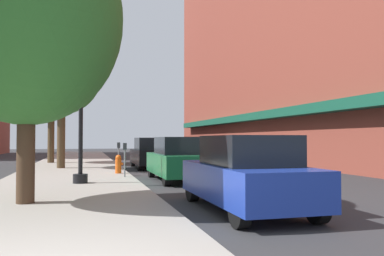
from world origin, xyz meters
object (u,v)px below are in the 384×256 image
Objects in this scene: car_blue at (246,174)px; fire_hydrant at (118,164)px; tree_mid at (62,68)px; car_black at (151,153)px; lamppost at (81,91)px; tree_far at (52,83)px; parking_meter_near at (125,155)px; parking_meter_far at (119,153)px; tree_near at (27,17)px; car_green at (179,159)px.

fire_hydrant is at bearing 104.14° from car_blue.
tree_mid is 1.75× the size of car_black.
car_blue is (3.58, -5.57, -2.39)m from lamppost.
tree_mid is 1.03× the size of tree_far.
parking_meter_far is (0.00, 2.99, 0.00)m from parking_meter_near.
lamppost is at bearing -108.72° from parking_meter_far.
car_black is (1.95, 2.85, -0.14)m from parking_meter_far.
tree_mid is (-2.68, 2.61, 4.26)m from parking_meter_far.
lamppost is 5.56m from parking_meter_far.
car_blue is (1.95, -10.39, -0.14)m from parking_meter_far.
fire_hydrant is 0.12× the size of tree_near.
car_blue is (5.51, -17.94, -4.29)m from tree_far.
tree_mid reaches higher than car_green.
parking_meter_near is at bearing 154.01° from car_green.
car_blue is at bearing -57.25° from lamppost.
parking_meter_near is 0.17× the size of tree_mid.
tree_far reaches higher than lamppost.
parking_meter_near is 11.88m from tree_far.
parking_meter_far is 0.17× the size of tree_mid.
tree_near is at bearing -115.79° from parking_meter_near.
tree_near reaches higher than parking_meter_near.
fire_hydrant is at bearing 70.19° from tree_near.
lamppost reaches higher than car_black.
tree_far is (-0.77, 16.32, 0.69)m from tree_near.
tree_mid is at bearing 135.73° from parking_meter_far.
fire_hydrant is at bearing 93.81° from parking_meter_near.
tree_near is at bearing -87.28° from tree_far.
tree_near reaches higher than lamppost.
car_blue reaches higher than fire_hydrant.
tree_far is (-1.93, 12.37, 1.89)m from lamppost.
lamppost reaches higher than parking_meter_far.
parking_meter_near is 0.18× the size of tree_far.
fire_hydrant is 9.30m from car_blue.
parking_meter_near is at bearing -71.32° from tree_far.
tree_mid reaches higher than car_blue.
tree_near is 0.91× the size of tree_mid.
tree_far is (-3.56, 7.56, 4.15)m from parking_meter_far.
lamppost is 1.37× the size of car_black.
car_blue is 13.23m from car_black.
parking_meter_far is 5.67m from tree_mid.
tree_mid reaches higher than parking_meter_far.
tree_far is 19.26m from car_blue.
fire_hydrant is at bearing -68.75° from tree_far.
tree_far is at bearing 108.41° from car_blue.
tree_mid is 1.75× the size of car_blue.
tree_mid is at bearing 123.14° from fire_hydrant.
tree_near is at bearing -107.66° from parking_meter_far.
parking_meter_far is at bearing 90.00° from parking_meter_near.
parking_meter_far is at bearing 71.28° from lamppost.
tree_far is 1.69× the size of car_black.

